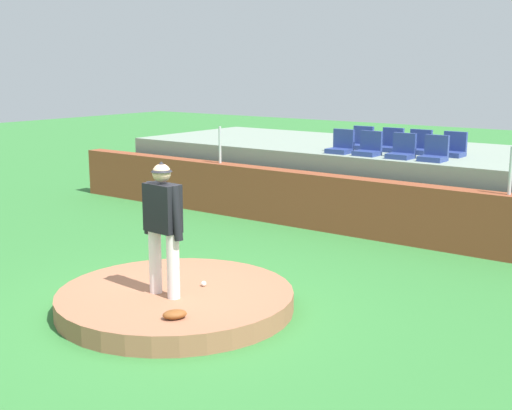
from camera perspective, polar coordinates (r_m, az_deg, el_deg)
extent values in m
plane|color=#337834|center=(9.60, -6.68, -8.62)|extent=(60.00, 60.00, 0.00)
cylinder|color=#9D6346|center=(9.56, -6.70, -7.86)|extent=(3.24, 3.24, 0.27)
cylinder|color=white|center=(9.35, -8.38, -4.64)|extent=(0.17, 0.17, 0.88)
cylinder|color=white|center=(9.10, -6.91, -5.07)|extent=(0.17, 0.17, 0.88)
cube|color=black|center=(9.04, -7.78, -0.23)|extent=(0.52, 0.30, 0.64)
cylinder|color=black|center=(9.24, -8.85, -0.24)|extent=(0.20, 0.13, 0.72)
cylinder|color=black|center=(8.86, -6.65, -0.69)|extent=(0.20, 0.13, 0.72)
sphere|color=tan|center=(8.96, -7.86, 2.64)|extent=(0.24, 0.24, 0.24)
cone|color=black|center=(8.95, -7.88, 3.18)|extent=(0.30, 0.30, 0.13)
sphere|color=white|center=(9.65, -4.38, -6.54)|extent=(0.07, 0.07, 0.07)
ellipsoid|color=brown|center=(8.49, -6.78, -9.02)|extent=(0.33, 0.36, 0.11)
cube|color=brown|center=(13.59, 8.68, -0.18)|extent=(15.75, 0.40, 1.14)
cylinder|color=silver|center=(15.42, -3.02, 5.02)|extent=(0.06, 0.06, 0.83)
cylinder|color=silver|center=(12.36, 20.43, 2.69)|extent=(0.06, 0.06, 0.83)
cube|color=gray|center=(15.83, 13.12, 1.90)|extent=(13.64, 4.17, 1.47)
cube|color=navy|center=(14.71, 6.94, 4.49)|extent=(0.48, 0.44, 0.10)
cube|color=navy|center=(14.84, 7.32, 5.51)|extent=(0.48, 0.08, 0.40)
cube|color=navy|center=(14.41, 9.21, 4.28)|extent=(0.48, 0.44, 0.10)
cube|color=navy|center=(14.54, 9.57, 5.32)|extent=(0.48, 0.08, 0.40)
cube|color=navy|center=(14.07, 11.91, 4.01)|extent=(0.48, 0.44, 0.10)
cube|color=navy|center=(14.20, 12.26, 5.08)|extent=(0.48, 0.08, 0.40)
cube|color=navy|center=(13.82, 14.47, 3.75)|extent=(0.48, 0.44, 0.10)
cube|color=navy|center=(13.95, 14.81, 4.84)|extent=(0.48, 0.08, 0.40)
cube|color=navy|center=(15.52, 8.60, 4.81)|extent=(0.48, 0.44, 0.10)
cube|color=navy|center=(15.65, 8.94, 5.77)|extent=(0.48, 0.08, 0.40)
cube|color=navy|center=(15.21, 11.02, 4.59)|extent=(0.48, 0.44, 0.10)
cube|color=navy|center=(15.35, 11.35, 5.58)|extent=(0.48, 0.08, 0.40)
cube|color=navy|center=(14.93, 13.25, 4.37)|extent=(0.48, 0.44, 0.10)
cube|color=navy|center=(15.07, 13.58, 5.37)|extent=(0.48, 0.08, 0.40)
cube|color=navy|center=(14.64, 15.94, 4.09)|extent=(0.48, 0.44, 0.10)
cube|color=navy|center=(14.78, 16.25, 5.12)|extent=(0.48, 0.08, 0.40)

